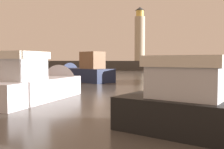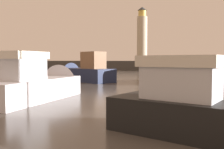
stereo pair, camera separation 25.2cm
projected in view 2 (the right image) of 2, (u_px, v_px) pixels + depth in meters
The scene contains 7 objects.
ground_plane at pixel (132, 79), 30.33m from camera, with size 220.00×220.00×0.00m, color #4C4742.
breakwater at pixel (158, 66), 56.67m from camera, with size 77.04×6.12×2.09m, color #423F3D.
lighthouse at pixel (142, 35), 57.35m from camera, with size 2.29×2.29×12.08m.
motorboat_0 at pixel (161, 76), 26.37m from camera, with size 2.86×6.81×2.55m.
motorboat_1 at pixel (15, 72), 32.30m from camera, with size 6.27×6.00×2.71m.
motorboat_2 at pixel (45, 83), 15.64m from camera, with size 3.20×8.86×3.34m.
motorboat_6 at pixel (81, 72), 27.97m from camera, with size 8.53×6.31×3.57m.
Camera 2 is at (6.36, -2.07, 2.26)m, focal length 40.91 mm.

